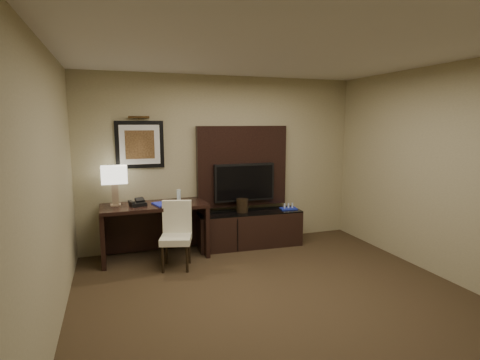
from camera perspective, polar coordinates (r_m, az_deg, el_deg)
name	(u,v)px	position (r m, az deg, el deg)	size (l,w,h in m)	color
floor	(292,315)	(4.18, 7.97, -19.65)	(4.50, 5.00, 0.01)	#332517
ceiling	(298,44)	(3.75, 8.90, 19.77)	(4.50, 5.00, 0.01)	silver
wall_back	(224,162)	(6.04, -2.53, 2.82)	(4.50, 0.01, 2.70)	tan
wall_left	(41,203)	(3.37, -28.06, -3.05)	(0.01, 5.00, 2.70)	tan
wall_right	(466,176)	(5.16, 31.21, 0.51)	(0.01, 5.00, 2.70)	tan
desk	(155,231)	(5.66, -12.79, -7.58)	(1.50, 0.64, 0.80)	black
credenza	(250,229)	(6.06, 1.46, -7.43)	(1.66, 0.46, 0.57)	black
tv_wall_panel	(242,166)	(6.08, 0.35, 2.12)	(1.50, 0.12, 1.30)	black
tv	(244,182)	(6.03, 0.66, -0.35)	(1.00, 0.08, 0.60)	black
artwork	(140,145)	(5.76, -15.03, 5.23)	(0.70, 0.04, 0.70)	black
picture_light	(139,117)	(5.72, -15.17, 9.22)	(0.04, 0.04, 0.30)	#442F15
desk_chair	(176,238)	(5.21, -9.72, -8.78)	(0.40, 0.46, 0.84)	#EFEAC7
table_lamp	(115,187)	(5.57, -18.54, -0.95)	(0.34, 0.19, 0.55)	#957B5D
desk_phone	(138,202)	(5.51, -15.31, -3.28)	(0.21, 0.19, 0.10)	black
blue_folder	(163,204)	(5.49, -11.64, -3.63)	(0.24, 0.32, 0.02)	#1923A6
book	(165,196)	(5.53, -11.38, -2.39)	(0.18, 0.02, 0.24)	tan
water_bottle	(179,196)	(5.67, -9.31, -2.35)	(0.06, 0.06, 0.18)	silver
ice_bucket	(242,205)	(5.93, 0.34, -3.89)	(0.19, 0.19, 0.21)	black
minibar_tray	(288,206)	(6.18, 7.40, -3.99)	(0.27, 0.16, 0.10)	#1C2EB7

